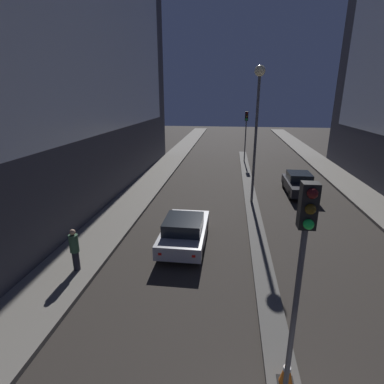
{
  "coord_description": "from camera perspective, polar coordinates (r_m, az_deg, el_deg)",
  "views": [
    {
      "loc": [
        -1.49,
        -2.96,
        6.67
      ],
      "look_at": [
        -3.92,
        15.97,
        0.5
      ],
      "focal_mm": 28.0,
      "sensor_mm": 36.0,
      "label": 1
    }
  ],
  "objects": [
    {
      "name": "car_right_lane",
      "position": [
        22.38,
        19.75,
        1.5
      ],
      "size": [
        1.8,
        4.24,
        1.48
      ],
      "color": "black",
      "rests_on": "ground"
    },
    {
      "name": "car_left_lane",
      "position": [
        13.85,
        -1.46,
        -7.42
      ],
      "size": [
        1.95,
        4.26,
        1.46
      ],
      "color": "#B2B2B7",
      "rests_on": "ground"
    },
    {
      "name": "traffic_light_near",
      "position": [
        6.34,
        20.38,
        -10.23
      ],
      "size": [
        0.32,
        0.42,
        5.01
      ],
      "color": "#4C4C51",
      "rests_on": "median_strip"
    },
    {
      "name": "pedestrian_on_left_sidewalk",
      "position": [
        12.49,
        -21.46,
        -10.02
      ],
      "size": [
        0.35,
        0.35,
        1.72
      ],
      "color": "black",
      "rests_on": "sidewalk_left"
    },
    {
      "name": "traffic_cone_near",
      "position": [
        8.46,
        17.62,
        -29.69
      ],
      "size": [
        0.39,
        0.39,
        0.77
      ],
      "color": "black",
      "rests_on": "median_strip"
    },
    {
      "name": "street_lamp",
      "position": [
        18.56,
        12.42,
        15.98
      ],
      "size": [
        0.62,
        0.62,
        8.16
      ],
      "color": "#4C4C51",
      "rests_on": "median_strip"
    },
    {
      "name": "traffic_light_mid",
      "position": [
        31.3,
        10.27,
        12.38
      ],
      "size": [
        0.32,
        0.42,
        5.01
      ],
      "color": "#4C4C51",
      "rests_on": "median_strip"
    },
    {
      "name": "median_strip",
      "position": [
        21.42,
        10.95,
        -0.36
      ],
      "size": [
        0.82,
        32.72,
        0.15
      ],
      "color": "#56544F",
      "rests_on": "ground"
    }
  ]
}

